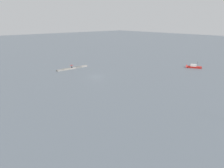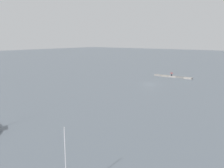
# 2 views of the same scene
# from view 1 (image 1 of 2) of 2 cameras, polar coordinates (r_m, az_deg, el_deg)

# --- Properties ---
(ground_plane) EXTENTS (500.00, 500.00, 0.00)m
(ground_plane) POSITION_cam_1_polar(r_m,az_deg,el_deg) (75.98, -4.32, 2.07)
(ground_plane) COLOR slate
(seawall_pier) EXTENTS (14.70, 1.45, 0.54)m
(seawall_pier) POSITION_cam_1_polar(r_m,az_deg,el_deg) (89.81, -11.05, 4.39)
(seawall_pier) COLOR gray
(seawall_pier) RESTS_ON ground_plane
(person_seated_dark_left) EXTENTS (0.40, 0.60, 0.73)m
(person_seated_dark_left) POSITION_cam_1_polar(r_m,az_deg,el_deg) (89.35, -11.22, 4.66)
(person_seated_dark_left) COLOR #1E2333
(person_seated_dark_left) RESTS_ON seawall_pier
(umbrella_open_red) EXTENTS (1.30, 1.30, 1.28)m
(umbrella_open_red) POSITION_cam_1_polar(r_m,az_deg,el_deg) (89.27, -11.29, 5.21)
(umbrella_open_red) COLOR black
(umbrella_open_red) RESTS_ON seawall_pier
(motorboat_red_near) EXTENTS (4.84, 6.66, 3.65)m
(motorboat_red_near) POSITION_cam_1_polar(r_m,az_deg,el_deg) (96.77, 21.60, 4.49)
(motorboat_red_near) COLOR red
(motorboat_red_near) RESTS_ON ground_plane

